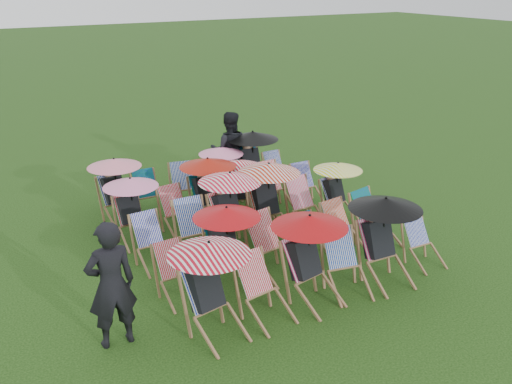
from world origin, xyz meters
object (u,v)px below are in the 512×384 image
person_rear (230,151)px  deckchair_0 (212,289)px  deckchair_5 (424,243)px  deckchair_29 (278,171)px  person_left (111,285)px

person_rear → deckchair_0: bearing=86.5°
deckchair_5 → deckchair_29: size_ratio=1.00×
person_left → deckchair_0: bearing=160.4°
deckchair_29 → person_rear: 1.26m
deckchair_29 → person_rear: bearing=149.9°
deckchair_0 → person_rear: person_rear is taller
deckchair_0 → deckchair_29: (3.93, 4.56, -0.32)m
deckchair_29 → person_left: (-5.18, -4.09, 0.51)m
deckchair_0 → deckchair_29: 6.03m
deckchair_5 → person_rear: 5.22m
person_left → person_rear: person_rear is taller
deckchair_5 → person_left: (-5.35, 0.42, 0.51)m
person_rear → deckchair_5: bearing=129.3°
deckchair_0 → deckchair_5: (4.09, 0.05, -0.32)m
deckchair_5 → person_left: size_ratio=0.44×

